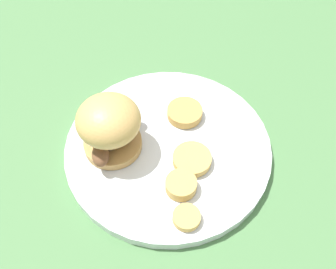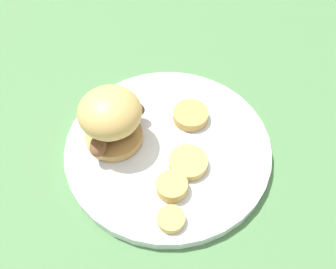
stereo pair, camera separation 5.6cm
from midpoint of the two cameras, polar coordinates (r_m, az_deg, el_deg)
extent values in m
plane|color=#4C7A47|center=(0.60, -2.69, -2.67)|extent=(4.00, 4.00, 0.00)
cylinder|color=white|center=(0.59, -2.72, -2.21)|extent=(0.31, 0.31, 0.02)
torus|color=white|center=(0.59, -2.75, -1.81)|extent=(0.31, 0.31, 0.01)
cylinder|color=tan|center=(0.59, -10.73, -1.47)|extent=(0.09, 0.09, 0.01)
ellipsoid|color=#563323|center=(0.57, -11.17, -0.84)|extent=(0.03, 0.05, 0.02)
ellipsoid|color=brown|center=(0.56, -12.65, -3.16)|extent=(0.04, 0.04, 0.02)
ellipsoid|color=brown|center=(0.58, -9.74, 0.09)|extent=(0.04, 0.04, 0.02)
ellipsoid|color=brown|center=(0.57, -10.70, -0.39)|extent=(0.05, 0.06, 0.02)
ellipsoid|color=#563323|center=(0.59, -8.41, 2.74)|extent=(0.04, 0.04, 0.02)
ellipsoid|color=tan|center=(0.54, -11.60, 1.86)|extent=(0.09, 0.09, 0.06)
cylinder|color=tan|center=(0.54, -1.11, -7.55)|extent=(0.04, 0.04, 0.02)
cylinder|color=tan|center=(0.52, -0.44, -12.17)|extent=(0.04, 0.04, 0.01)
cylinder|color=tan|center=(0.61, -0.19, 3.03)|extent=(0.05, 0.05, 0.01)
cylinder|color=tan|center=(0.56, 0.88, -3.58)|extent=(0.06, 0.06, 0.01)
camera|label=1|loc=(0.03, -92.87, -3.87)|focal=42.00mm
camera|label=2|loc=(0.03, 87.13, 3.87)|focal=42.00mm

